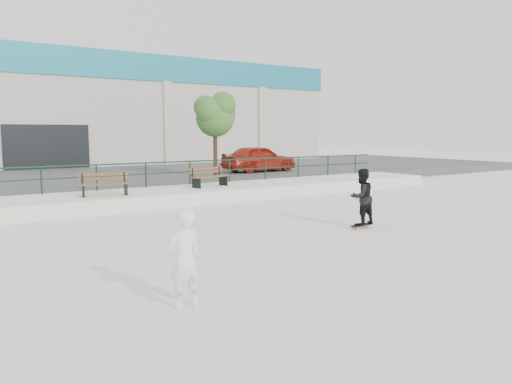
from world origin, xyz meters
TOP-DOWN VIEW (x-y plane):
  - ground at (0.00, 0.00)m, footprint 120.00×120.00m
  - ledge at (0.00, 9.50)m, footprint 30.00×3.00m
  - parking_strip at (0.00, 18.00)m, footprint 60.00×14.00m
  - railing at (-0.00, 10.80)m, footprint 28.00×0.06m
  - commercial_building at (-0.00, 31.99)m, footprint 44.20×16.33m
  - bench_left at (-1.22, 9.16)m, footprint 1.82×0.82m
  - bench_right at (3.27, 9.59)m, footprint 1.83×0.87m
  - tree at (5.72, 13.29)m, footprint 2.37×2.11m
  - red_car at (9.48, 14.91)m, footprint 4.40×1.79m
  - skateboard at (3.78, 1.53)m, footprint 0.80×0.30m
  - standing_skater at (3.78, 1.53)m, footprint 0.79×0.62m
  - seated_skater at (-3.36, -1.56)m, footprint 0.61×0.43m

SIDE VIEW (x-z plane):
  - ground at x=0.00m, z-range 0.00..0.00m
  - skateboard at x=3.78m, z-range 0.03..0.12m
  - ledge at x=0.00m, z-range 0.00..0.50m
  - parking_strip at x=0.00m, z-range 0.00..0.50m
  - seated_skater at x=-3.36m, z-range 0.00..1.58m
  - bench_left at x=-1.22m, z-range 0.50..1.30m
  - bench_right at x=3.27m, z-range 0.50..1.31m
  - standing_skater at x=3.78m, z-range 0.09..1.72m
  - railing at x=0.00m, z-range 0.73..1.76m
  - red_car at x=9.48m, z-range 0.50..2.00m
  - tree at x=5.72m, z-range 1.55..5.77m
  - commercial_building at x=0.00m, z-range 0.58..8.58m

